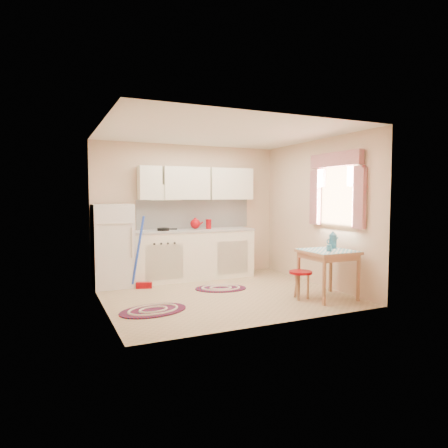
{
  "coord_description": "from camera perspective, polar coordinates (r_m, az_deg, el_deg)",
  "views": [
    {
      "loc": [
        -2.51,
        -5.63,
        1.53
      ],
      "look_at": [
        0.14,
        0.25,
        1.08
      ],
      "focal_mm": 32.0,
      "sensor_mm": 36.0,
      "label": 1
    }
  ],
  "objects": [
    {
      "name": "coffee_pot",
      "position": [
        6.38,
        15.29,
        -2.17
      ],
      "size": [
        0.16,
        0.14,
        0.29
      ],
      "primitive_type": null,
      "rotation": [
        0.0,
        0.0,
        -0.12
      ],
      "color": "#2C6988",
      "rests_on": "table"
    },
    {
      "name": "red_kettle",
      "position": [
        7.4,
        -4.12,
        0.03
      ],
      "size": [
        0.21,
        0.19,
        0.21
      ],
      "primitive_type": null,
      "rotation": [
        0.0,
        0.0,
        0.03
      ],
      "color": "#9A050C",
      "rests_on": "countertop"
    },
    {
      "name": "fridge",
      "position": [
        7.01,
        -15.62,
        -2.99
      ],
      "size": [
        0.65,
        0.6,
        1.4
      ],
      "primitive_type": "cube",
      "color": "silver",
      "rests_on": "ground"
    },
    {
      "name": "room_shell",
      "position": [
        6.45,
        0.14,
        4.55
      ],
      "size": [
        3.64,
        3.6,
        2.52
      ],
      "color": "tan",
      "rests_on": "ground"
    },
    {
      "name": "base_cabinets",
      "position": [
        7.45,
        -4.44,
        -4.46
      ],
      "size": [
        2.25,
        0.6,
        0.88
      ],
      "primitive_type": "cube",
      "color": "white",
      "rests_on": "ground"
    },
    {
      "name": "red_canister",
      "position": [
        7.5,
        -2.21,
        -0.09
      ],
      "size": [
        0.1,
        0.1,
        0.16
      ],
      "primitive_type": "cylinder",
      "rotation": [
        0.0,
        0.0,
        -0.03
      ],
      "color": "#9A050C",
      "rests_on": "countertop"
    },
    {
      "name": "broom",
      "position": [
        6.76,
        -11.41,
        -4.02
      ],
      "size": [
        0.3,
        0.2,
        1.2
      ],
      "primitive_type": null,
      "rotation": [
        0.0,
        0.0,
        -0.31
      ],
      "color": "blue",
      "rests_on": "ground"
    },
    {
      "name": "countertop",
      "position": [
        7.39,
        -4.46,
        -0.93
      ],
      "size": [
        2.27,
        0.62,
        0.04
      ],
      "primitive_type": "cube",
      "color": "#B1ADA8",
      "rests_on": "base_cabinets"
    },
    {
      "name": "stool",
      "position": [
        6.12,
        10.87,
        -8.56
      ],
      "size": [
        0.35,
        0.35,
        0.42
      ],
      "primitive_type": "cylinder",
      "rotation": [
        0.0,
        0.0,
        -0.02
      ],
      "color": "#9A050C",
      "rests_on": "ground"
    },
    {
      "name": "rug_center",
      "position": [
        6.69,
        -0.47,
        -9.18
      ],
      "size": [
        0.97,
        0.78,
        0.02
      ],
      "primitive_type": null,
      "rotation": [
        0.0,
        0.0,
        -0.28
      ],
      "color": "maroon",
      "rests_on": "ground"
    },
    {
      "name": "table",
      "position": [
        6.24,
        14.58,
        -6.97
      ],
      "size": [
        0.72,
        0.72,
        0.72
      ],
      "primitive_type": "cube",
      "color": "tan",
      "rests_on": "ground"
    },
    {
      "name": "mug",
      "position": [
        6.06,
        14.78,
        -3.37
      ],
      "size": [
        0.09,
        0.09,
        0.1
      ],
      "primitive_type": "cylinder",
      "rotation": [
        0.0,
        0.0,
        -0.29
      ],
      "color": "#2C6988",
      "rests_on": "table"
    },
    {
      "name": "rug_left",
      "position": [
        5.53,
        -10.07,
        -12.08
      ],
      "size": [
        1.02,
        0.77,
        0.02
      ],
      "primitive_type": null,
      "rotation": [
        0.0,
        0.0,
        0.17
      ],
      "color": "maroon",
      "rests_on": "ground"
    },
    {
      "name": "frying_pan",
      "position": [
        7.17,
        -8.68,
        -0.76
      ],
      "size": [
        0.27,
        0.27,
        0.05
      ],
      "primitive_type": "cylinder",
      "rotation": [
        0.0,
        0.0,
        -0.36
      ],
      "color": "black",
      "rests_on": "countertop"
    }
  ]
}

